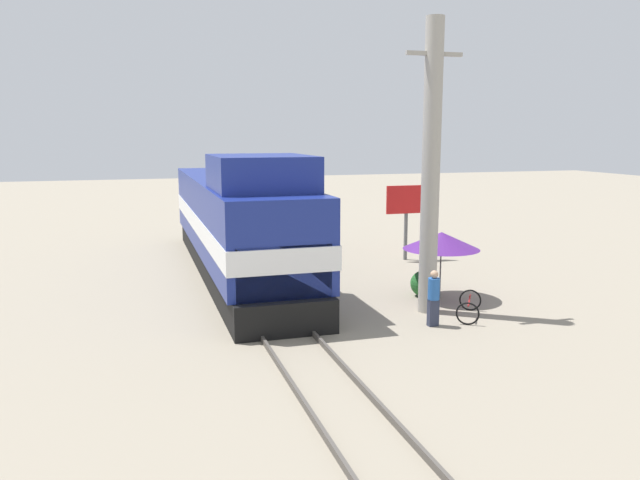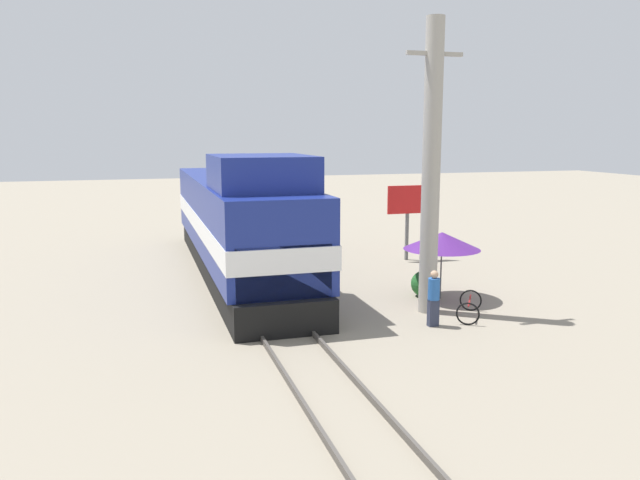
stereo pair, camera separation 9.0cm
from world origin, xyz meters
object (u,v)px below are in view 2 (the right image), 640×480
Objects in this scene: utility_pole at (431,168)px; person_bystander at (434,296)px; vendor_umbrella at (442,241)px; billboard_sign at (407,205)px; bicycle at (469,307)px; locomotive at (239,224)px.

utility_pole reaches higher than person_bystander.
vendor_umbrella is 6.55m from billboard_sign.
bicycle is at bearing -101.95° from billboard_sign.
locomotive is at bearing -172.60° from billboard_sign.
locomotive is 9.67m from bicycle.
utility_pole is 3.47× the size of vendor_umbrella.
billboard_sign is (1.61, 6.33, 0.46)m from vendor_umbrella.
locomotive is 9.94× the size of bicycle.
billboard_sign reaches higher than bicycle.
utility_pole is at bearing -109.73° from billboard_sign.
utility_pole is 2.71× the size of billboard_sign.
bicycle is (1.42, 0.42, -0.54)m from person_bystander.
locomotive is 10.35× the size of person_bystander.
vendor_umbrella is 3.33m from person_bystander.
billboard_sign is 9.71m from person_bystander.
vendor_umbrella is 0.78× the size of billboard_sign.
bicycle is (5.71, -7.62, -1.68)m from locomotive.
locomotive is at bearing 125.85° from utility_pole.
billboard_sign is 1.99× the size of person_bystander.
person_bystander is (-0.50, -1.41, -3.58)m from utility_pole.
person_bystander is (-1.62, -2.69, -1.09)m from vendor_umbrella.
billboard_sign is at bearing 7.40° from locomotive.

